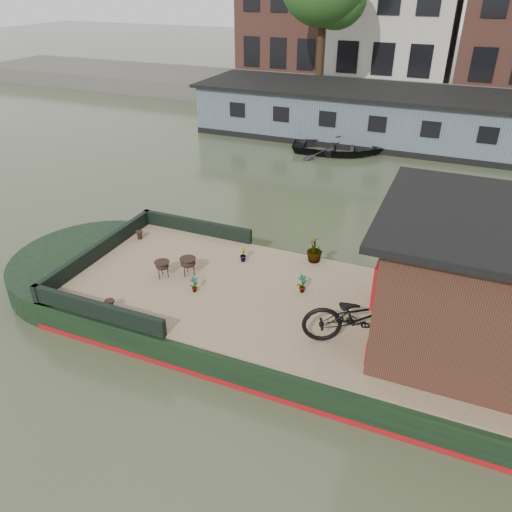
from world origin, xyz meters
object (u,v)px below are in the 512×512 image
at_px(dinghy, 338,144).
at_px(bicycle, 362,316).
at_px(cabin, 498,287).
at_px(potted_plant_a, 302,284).
at_px(brazier_rear, 163,269).
at_px(brazier_front, 188,267).

bearing_deg(dinghy, bicycle, -174.88).
height_order(cabin, potted_plant_a, cabin).
height_order(cabin, brazier_rear, cabin).
bearing_deg(brazier_front, dinghy, 88.52).
bearing_deg(bicycle, cabin, -91.87).
height_order(cabin, bicycle, cabin).
height_order(bicycle, brazier_rear, bicycle).
xyz_separation_m(potted_plant_a, brazier_rear, (-2.90, -0.59, -0.02)).
distance_m(brazier_front, brazier_rear, 0.54).
bearing_deg(cabin, brazier_front, 179.13).
relative_size(cabin, bicycle, 1.95).
relative_size(potted_plant_a, brazier_front, 1.02).
bearing_deg(potted_plant_a, brazier_rear, -168.50).
height_order(potted_plant_a, brazier_front, potted_plant_a).
xyz_separation_m(bicycle, potted_plant_a, (-1.42, 1.08, -0.33)).
xyz_separation_m(potted_plant_a, brazier_front, (-2.45, -0.30, -0.00)).
distance_m(potted_plant_a, brazier_front, 2.47).
height_order(bicycle, brazier_front, bicycle).
xyz_separation_m(cabin, brazier_rear, (-6.31, -0.20, -1.04)).
relative_size(cabin, brazier_rear, 10.78).
bearing_deg(brazier_front, cabin, -0.87).
distance_m(cabin, brazier_rear, 6.40).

